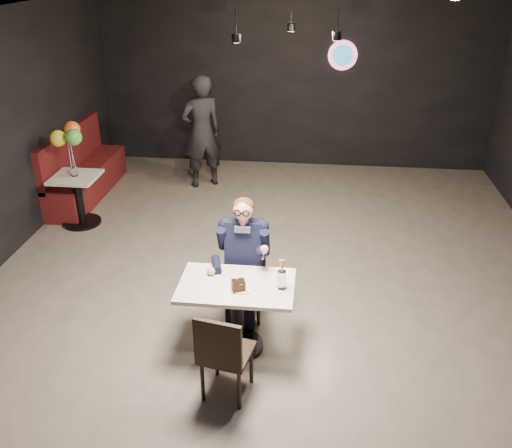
# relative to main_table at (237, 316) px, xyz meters

# --- Properties ---
(floor) EXTENTS (9.00, 9.00, 0.00)m
(floor) POSITION_rel_main_table_xyz_m (0.28, 0.91, -0.38)
(floor) COLOR gray
(floor) RESTS_ON ground
(wall_sign) EXTENTS (0.50, 0.06, 0.50)m
(wall_sign) POSITION_rel_main_table_xyz_m (1.08, 5.38, 1.62)
(wall_sign) COLOR pink
(wall_sign) RESTS_ON floor
(pendant_lights) EXTENTS (1.40, 1.20, 0.36)m
(pendant_lights) POSITION_rel_main_table_xyz_m (0.28, 2.91, 2.51)
(pendant_lights) COLOR black
(pendant_lights) RESTS_ON floor
(main_table) EXTENTS (1.10, 0.70, 0.75)m
(main_table) POSITION_rel_main_table_xyz_m (0.00, 0.00, 0.00)
(main_table) COLOR white
(main_table) RESTS_ON floor
(chair_far) EXTENTS (0.42, 0.46, 0.92)m
(chair_far) POSITION_rel_main_table_xyz_m (0.00, 0.55, 0.09)
(chair_far) COLOR black
(chair_far) RESTS_ON floor
(chair_near) EXTENTS (0.50, 0.53, 0.92)m
(chair_near) POSITION_rel_main_table_xyz_m (0.00, -0.62, 0.09)
(chair_near) COLOR black
(chair_near) RESTS_ON floor
(seated_man) EXTENTS (0.60, 0.80, 1.44)m
(seated_man) POSITION_rel_main_table_xyz_m (0.00, 0.55, 0.34)
(seated_man) COLOR black
(seated_man) RESTS_ON floor
(dessert_plate) EXTENTS (0.22, 0.22, 0.01)m
(dessert_plate) POSITION_rel_main_table_xyz_m (0.07, -0.06, 0.38)
(dessert_plate) COLOR white
(dessert_plate) RESTS_ON main_table
(cake_slice) EXTENTS (0.15, 0.13, 0.08)m
(cake_slice) POSITION_rel_main_table_xyz_m (0.03, -0.10, 0.43)
(cake_slice) COLOR black
(cake_slice) RESTS_ON dessert_plate
(mint_leaf) EXTENTS (0.07, 0.04, 0.01)m
(mint_leaf) POSITION_rel_main_table_xyz_m (0.05, -0.13, 0.47)
(mint_leaf) COLOR #2E8D39
(mint_leaf) RESTS_ON cake_slice
(sundae_glass) EXTENTS (0.08, 0.08, 0.18)m
(sundae_glass) POSITION_rel_main_table_xyz_m (0.43, -0.02, 0.47)
(sundae_glass) COLOR silver
(sundae_glass) RESTS_ON main_table
(wafer_cone) EXTENTS (0.08, 0.08, 0.13)m
(wafer_cone) POSITION_rel_main_table_xyz_m (0.43, -0.04, 0.62)
(wafer_cone) COLOR #BF7F4E
(wafer_cone) RESTS_ON sundae_glass
(booth_bench) EXTENTS (0.55, 2.20, 1.10)m
(booth_bench) POSITION_rel_main_table_xyz_m (-2.97, 3.51, 0.18)
(booth_bench) COLOR #4B1011
(booth_bench) RESTS_ON floor
(side_table) EXTENTS (0.63, 0.63, 0.79)m
(side_table) POSITION_rel_main_table_xyz_m (-2.67, 2.51, 0.02)
(side_table) COLOR white
(side_table) RESTS_ON floor
(balloon_vase) EXTENTS (0.09, 0.09, 0.14)m
(balloon_vase) POSITION_rel_main_table_xyz_m (-2.67, 2.51, 0.45)
(balloon_vase) COLOR silver
(balloon_vase) RESTS_ON side_table
(balloon_bunch) EXTENTS (0.41, 0.41, 0.68)m
(balloon_bunch) POSITION_rel_main_table_xyz_m (-2.67, 2.51, 0.86)
(balloon_bunch) COLOR #FFEF35
(balloon_bunch) RESTS_ON balloon_vase
(passerby) EXTENTS (0.81, 0.73, 1.87)m
(passerby) POSITION_rel_main_table_xyz_m (-1.18, 4.18, 0.56)
(passerby) COLOR black
(passerby) RESTS_ON floor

